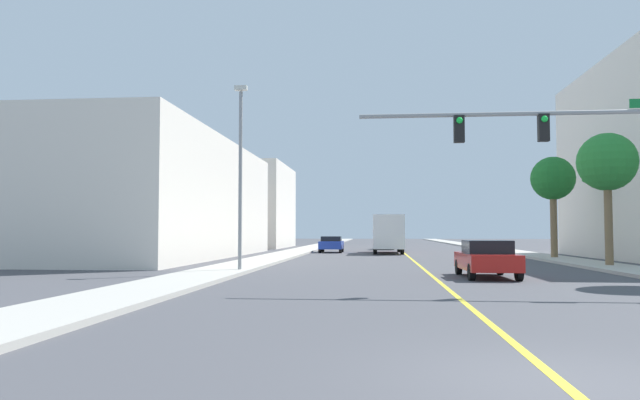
{
  "coord_description": "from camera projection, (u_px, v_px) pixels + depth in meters",
  "views": [
    {
      "loc": [
        -2.2,
        -7.6,
        1.82
      ],
      "look_at": [
        -4.4,
        15.21,
        3.02
      ],
      "focal_mm": 33.58,
      "sensor_mm": 36.0,
      "label": 1
    }
  ],
  "objects": [
    {
      "name": "street_lamp",
      "position": [
        240.0,
        167.0,
        26.51
      ],
      "size": [
        0.56,
        0.28,
        8.17
      ],
      "color": "gray",
      "rests_on": "sidewalk_left"
    },
    {
      "name": "building_left_far",
      "position": [
        228.0,
        207.0,
        67.88
      ],
      "size": [
        13.46,
        14.31,
        9.22
      ],
      "primitive_type": "cube",
      "color": "silver",
      "rests_on": "ground"
    },
    {
      "name": "delivery_truck",
      "position": [
        388.0,
        233.0,
        49.06
      ],
      "size": [
        2.49,
        8.14,
        3.11
      ],
      "rotation": [
        0.0,
        0.0,
        0.01
      ],
      "color": "red",
      "rests_on": "ground"
    },
    {
      "name": "ground",
      "position": [
        405.0,
        253.0,
        49.0
      ],
      "size": [
        192.0,
        192.0,
        0.0
      ],
      "primitive_type": "plane",
      "color": "#47474C"
    },
    {
      "name": "palm_mid",
      "position": [
        607.0,
        164.0,
        29.97
      ],
      "size": [
        2.91,
        2.91,
        6.61
      ],
      "color": "brown",
      "rests_on": "sidewalk_right"
    },
    {
      "name": "lane_marking_center",
      "position": [
        405.0,
        253.0,
        49.0
      ],
      "size": [
        0.16,
        144.0,
        0.01
      ],
      "primitive_type": "cube",
      "color": "yellow",
      "rests_on": "ground"
    },
    {
      "name": "car_gray",
      "position": [
        385.0,
        242.0,
        59.66
      ],
      "size": [
        1.91,
        4.57,
        1.47
      ],
      "rotation": [
        0.0,
        0.0,
        -0.03
      ],
      "color": "slate",
      "rests_on": "ground"
    },
    {
      "name": "car_red",
      "position": [
        487.0,
        258.0,
        23.54
      ],
      "size": [
        2.0,
        4.28,
        1.47
      ],
      "rotation": [
        0.0,
        0.0,
        0.02
      ],
      "color": "red",
      "rests_on": "ground"
    },
    {
      "name": "car_blue",
      "position": [
        331.0,
        244.0,
        51.28
      ],
      "size": [
        1.94,
        3.8,
        1.38
      ],
      "rotation": [
        0.0,
        0.0,
        3.14
      ],
      "color": "#1E389E",
      "rests_on": "ground"
    },
    {
      "name": "traffic_signal_mast",
      "position": [
        601.0,
        146.0,
        18.12
      ],
      "size": [
        11.01,
        0.36,
        5.68
      ],
      "color": "gray",
      "rests_on": "sidewalk_right"
    },
    {
      "name": "sidewalk_left",
      "position": [
        295.0,
        252.0,
        49.87
      ],
      "size": [
        2.68,
        168.0,
        0.15
      ],
      "primitive_type": "cube",
      "color": "#B2ADA3",
      "rests_on": "ground"
    },
    {
      "name": "sidewalk_right",
      "position": [
        519.0,
        253.0,
        48.13
      ],
      "size": [
        2.68,
        168.0,
        0.15
      ],
      "primitive_type": "cube",
      "color": "#B2ADA3",
      "rests_on": "ground"
    },
    {
      "name": "building_left_near",
      "position": [
        141.0,
        199.0,
        42.32
      ],
      "size": [
        13.01,
        27.73,
        8.16
      ],
      "primitive_type": "cube",
      "color": "silver",
      "rests_on": "ground"
    },
    {
      "name": "palm_far",
      "position": [
        553.0,
        180.0,
        38.91
      ],
      "size": [
        2.82,
        2.82,
        6.53
      ],
      "color": "brown",
      "rests_on": "sidewalk_right"
    }
  ]
}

